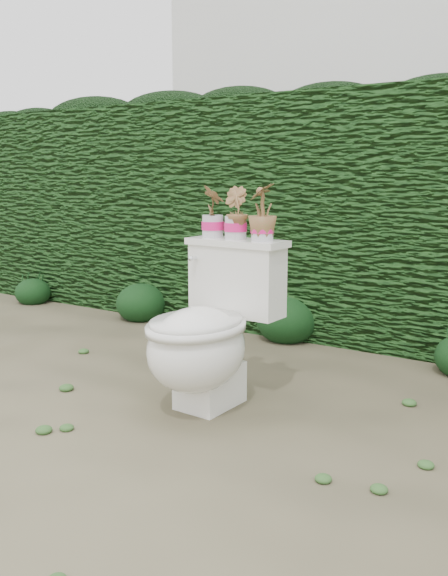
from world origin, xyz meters
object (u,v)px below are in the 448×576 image
Objects in this scene: toilet at (207,334)px; potted_plant_right at (262,214)px; potted_plant_center at (236,214)px; potted_plant_left at (213,213)px.

potted_plant_right reaches higher than toilet.
potted_plant_center is 0.15m from potted_plant_right.
potted_plant_left is 0.14m from potted_plant_center.
toilet is 0.61m from potted_plant_left.
toilet is 3.26× the size of potted_plant_center.
toilet is at bearing 112.73° from potted_plant_center.
toilet is at bearing -48.13° from potted_plant_right.
toilet is 3.06× the size of potted_plant_right.
potted_plant_right is at bearing -159.04° from potted_plant_center.
potted_plant_left is at bearing 20.96° from potted_plant_center.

